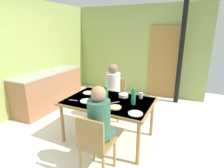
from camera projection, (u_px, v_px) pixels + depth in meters
name	position (u px, v px, depth m)	size (l,w,h in m)	color
ground_plane	(87.00, 135.00, 3.34)	(7.13, 7.13, 0.00)	silver
wall_back	(135.00, 51.00, 5.35)	(4.01, 0.10, 2.57)	#99AB5E
wall_left	(34.00, 56.00, 4.34)	(0.10, 4.12, 2.57)	#99A959
door_wooden	(163.00, 63.00, 5.02)	(0.80, 0.05, 2.00)	olive
stove_pipe_column	(181.00, 55.00, 4.52)	(0.12, 0.12, 2.57)	black
kitchen_counter	(49.00, 89.00, 4.49)	(0.61, 1.88, 0.91)	#A56B49
dining_table	(108.00, 104.00, 3.07)	(1.49, 0.98, 0.73)	olive
chair_near_diner	(95.00, 142.00, 2.30)	(0.40, 0.40, 0.87)	olive
chair_far_diner	(115.00, 95.00, 3.94)	(0.40, 0.40, 0.87)	olive
person_near_diner	(100.00, 118.00, 2.33)	(0.30, 0.37, 0.77)	#3D6454
person_far_diner	(113.00, 85.00, 3.74)	(0.30, 0.37, 0.77)	silver
water_bottle_green_near	(106.00, 92.00, 3.06)	(0.07, 0.07, 0.28)	green
water_bottle_green_far	(134.00, 96.00, 2.85)	(0.07, 0.07, 0.30)	#1F7B4E
serving_bowl_center	(123.00, 95.00, 3.20)	(0.17, 0.17, 0.06)	white
dinner_plate_near_left	(88.00, 93.00, 3.40)	(0.20, 0.20, 0.01)	white
dinner_plate_near_right	(87.00, 101.00, 3.01)	(0.22, 0.22, 0.01)	white
dinner_plate_far_center	(135.00, 113.00, 2.56)	(0.21, 0.21, 0.01)	white
drinking_glass_by_near_diner	(141.00, 95.00, 3.13)	(0.06, 0.06, 0.11)	silver
bread_plate_sliced	(115.00, 107.00, 2.75)	(0.19, 0.19, 0.02)	#DBB77A
cutlery_knife_near	(73.00, 100.00, 3.05)	(0.15, 0.02, 0.00)	silver
cutlery_fork_near	(115.00, 102.00, 2.96)	(0.15, 0.02, 0.00)	silver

